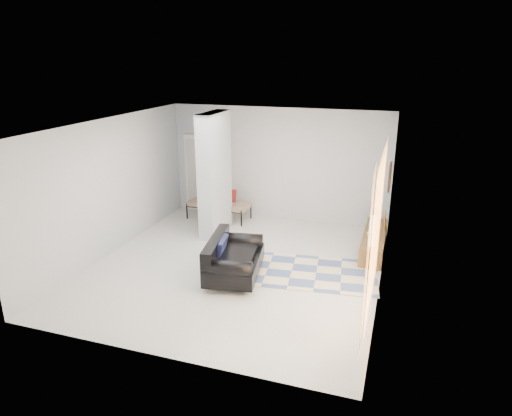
% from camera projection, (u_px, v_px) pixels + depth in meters
% --- Properties ---
extents(floor, '(6.00, 6.00, 0.00)m').
position_uv_depth(floor, '(236.00, 266.00, 9.04)').
color(floor, silver).
rests_on(floor, ground).
extents(ceiling, '(6.00, 6.00, 0.00)m').
position_uv_depth(ceiling, '(234.00, 125.00, 8.15)').
color(ceiling, white).
rests_on(ceiling, wall_back).
extents(wall_back, '(6.00, 0.00, 6.00)m').
position_uv_depth(wall_back, '(278.00, 165.00, 11.30)').
color(wall_back, silver).
rests_on(wall_back, ground).
extents(wall_front, '(6.00, 0.00, 6.00)m').
position_uv_depth(wall_front, '(153.00, 265.00, 5.89)').
color(wall_front, silver).
rests_on(wall_front, ground).
extents(wall_left, '(0.00, 6.00, 6.00)m').
position_uv_depth(wall_left, '(111.00, 187.00, 9.41)').
color(wall_left, silver).
rests_on(wall_left, ground).
extents(wall_right, '(0.00, 6.00, 6.00)m').
position_uv_depth(wall_right, '(386.00, 214.00, 7.78)').
color(wall_right, silver).
rests_on(wall_right, ground).
extents(partition_column, '(0.35, 1.20, 2.80)m').
position_uv_depth(partition_column, '(215.00, 175.00, 10.36)').
color(partition_column, silver).
rests_on(partition_column, floor).
extents(hallway_door, '(0.85, 0.06, 2.04)m').
position_uv_depth(hallway_door, '(201.00, 173.00, 12.00)').
color(hallway_door, white).
rests_on(hallway_door, floor).
extents(curtain, '(0.00, 2.55, 2.55)m').
position_uv_depth(curtain, '(376.00, 235.00, 6.75)').
color(curtain, '#FFA643').
rests_on(curtain, wall_right).
extents(wall_art, '(0.04, 0.45, 0.55)m').
position_uv_depth(wall_art, '(390.00, 177.00, 9.19)').
color(wall_art, '#3B2010').
rests_on(wall_art, wall_right).
extents(media_console, '(0.45, 1.95, 0.80)m').
position_uv_depth(media_console, '(374.00, 242.00, 9.71)').
color(media_console, brown).
rests_on(media_console, floor).
extents(loveseat, '(1.15, 1.68, 0.76)m').
position_uv_depth(loveseat, '(231.00, 259.00, 8.54)').
color(loveseat, silver).
rests_on(loveseat, floor).
extents(daybed, '(1.58, 0.74, 0.77)m').
position_uv_depth(daybed, '(218.00, 202.00, 11.60)').
color(daybed, black).
rests_on(daybed, floor).
extents(area_rug, '(2.45, 1.79, 0.01)m').
position_uv_depth(area_rug, '(316.00, 273.00, 8.75)').
color(area_rug, beige).
rests_on(area_rug, floor).
extents(cylinder_lamp, '(0.12, 0.12, 0.63)m').
position_uv_depth(cylinder_lamp, '(372.00, 231.00, 8.89)').
color(cylinder_lamp, white).
rests_on(cylinder_lamp, media_console).
extents(bronze_figurine, '(0.14, 0.14, 0.27)m').
position_uv_depth(bronze_figurine, '(375.00, 217.00, 10.23)').
color(bronze_figurine, '#311F16').
rests_on(bronze_figurine, media_console).
extents(vase, '(0.21, 0.21, 0.20)m').
position_uv_depth(vase, '(372.00, 233.00, 9.40)').
color(vase, white).
rests_on(vase, media_console).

